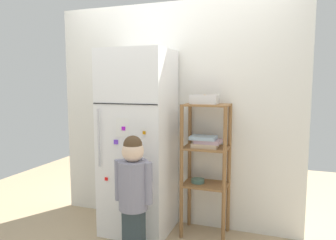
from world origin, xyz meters
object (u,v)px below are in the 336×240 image
(child_standing, at_px, (133,185))
(pantry_shelf_unit, at_px, (205,155))
(refrigerator, at_px, (138,142))
(fruit_bin, at_px, (205,100))

(child_standing, height_order, pantry_shelf_unit, pantry_shelf_unit)
(child_standing, bearing_deg, refrigerator, 109.99)
(child_standing, height_order, fruit_bin, fruit_bin)
(pantry_shelf_unit, relative_size, fruit_bin, 5.04)
(refrigerator, bearing_deg, pantry_shelf_unit, 10.16)
(child_standing, distance_m, pantry_shelf_unit, 0.79)
(child_standing, relative_size, pantry_shelf_unit, 0.82)
(refrigerator, height_order, fruit_bin, refrigerator)
(refrigerator, height_order, child_standing, refrigerator)
(refrigerator, relative_size, child_standing, 1.71)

